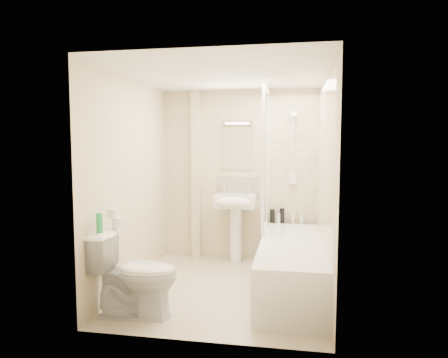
# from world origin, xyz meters

# --- Properties ---
(floor) EXTENTS (2.50, 2.50, 0.00)m
(floor) POSITION_xyz_m (0.00, 0.00, 0.00)
(floor) COLOR beige
(floor) RESTS_ON ground
(wall_back) EXTENTS (2.20, 0.02, 2.40)m
(wall_back) POSITION_xyz_m (0.00, 1.25, 1.20)
(wall_back) COLOR beige
(wall_back) RESTS_ON ground
(wall_left) EXTENTS (0.02, 2.50, 2.40)m
(wall_left) POSITION_xyz_m (-1.10, 0.00, 1.20)
(wall_left) COLOR beige
(wall_left) RESTS_ON ground
(wall_right) EXTENTS (0.02, 2.50, 2.40)m
(wall_right) POSITION_xyz_m (1.10, 0.00, 1.20)
(wall_right) COLOR beige
(wall_right) RESTS_ON ground
(ceiling) EXTENTS (2.20, 2.50, 0.02)m
(ceiling) POSITION_xyz_m (0.00, 0.00, 2.40)
(ceiling) COLOR white
(ceiling) RESTS_ON wall_back
(tile_back) EXTENTS (0.70, 0.01, 1.75)m
(tile_back) POSITION_xyz_m (0.75, 1.24, 1.42)
(tile_back) COLOR beige
(tile_back) RESTS_ON wall_back
(tile_right) EXTENTS (0.01, 2.10, 1.75)m
(tile_right) POSITION_xyz_m (1.09, 0.08, 1.42)
(tile_right) COLOR beige
(tile_right) RESTS_ON wall_right
(pipe_boxing) EXTENTS (0.12, 0.12, 2.40)m
(pipe_boxing) POSITION_xyz_m (-0.62, 1.19, 1.20)
(pipe_boxing) COLOR beige
(pipe_boxing) RESTS_ON ground
(splashback) EXTENTS (0.60, 0.02, 0.30)m
(splashback) POSITION_xyz_m (-0.03, 1.24, 1.03)
(splashback) COLOR beige
(splashback) RESTS_ON wall_back
(mirror) EXTENTS (0.46, 0.01, 0.60)m
(mirror) POSITION_xyz_m (-0.03, 1.24, 1.58)
(mirror) COLOR white
(mirror) RESTS_ON wall_back
(strip_light) EXTENTS (0.42, 0.07, 0.07)m
(strip_light) POSITION_xyz_m (-0.03, 1.22, 1.95)
(strip_light) COLOR silver
(strip_light) RESTS_ON wall_back
(bathtub) EXTENTS (0.70, 2.10, 0.55)m
(bathtub) POSITION_xyz_m (0.75, 0.08, 0.29)
(bathtub) COLOR white
(bathtub) RESTS_ON ground
(shower_screen) EXTENTS (0.04, 0.92, 1.80)m
(shower_screen) POSITION_xyz_m (0.40, 0.80, 1.45)
(shower_screen) COLOR white
(shower_screen) RESTS_ON bathtub
(shower_fixture) EXTENTS (0.10, 0.16, 0.99)m
(shower_fixture) POSITION_xyz_m (0.75, 1.19, 1.55)
(shower_fixture) COLOR white
(shower_fixture) RESTS_ON wall_back
(pedestal_sink) EXTENTS (0.56, 0.50, 1.08)m
(pedestal_sink) POSITION_xyz_m (-0.03, 1.01, 0.76)
(pedestal_sink) COLOR white
(pedestal_sink) RESTS_ON ground
(bottle_black_a) EXTENTS (0.07, 0.07, 0.19)m
(bottle_black_a) POSITION_xyz_m (0.47, 1.16, 0.64)
(bottle_black_a) COLOR black
(bottle_black_a) RESTS_ON bathtub
(bottle_white_a) EXTENTS (0.06, 0.06, 0.13)m
(bottle_white_a) POSITION_xyz_m (0.56, 1.16, 0.61)
(bottle_white_a) COLOR silver
(bottle_white_a) RESTS_ON bathtub
(bottle_black_b) EXTENTS (0.06, 0.06, 0.21)m
(bottle_black_b) POSITION_xyz_m (0.61, 1.16, 0.65)
(bottle_black_b) COLOR black
(bottle_black_b) RESTS_ON bathtub
(bottle_cream) EXTENTS (0.05, 0.05, 0.15)m
(bottle_cream) POSITION_xyz_m (0.76, 1.16, 0.62)
(bottle_cream) COLOR beige
(bottle_cream) RESTS_ON bathtub
(bottle_white_b) EXTENTS (0.05, 0.05, 0.13)m
(bottle_white_b) POSITION_xyz_m (0.88, 1.16, 0.61)
(bottle_white_b) COLOR silver
(bottle_white_b) RESTS_ON bathtub
(toilet) EXTENTS (0.57, 0.87, 0.82)m
(toilet) POSITION_xyz_m (-0.72, -0.85, 0.41)
(toilet) COLOR white
(toilet) RESTS_ON ground
(toilet_roll_lower) EXTENTS (0.11, 0.11, 0.10)m
(toilet_roll_lower) POSITION_xyz_m (-0.93, -0.75, 0.88)
(toilet_roll_lower) COLOR white
(toilet_roll_lower) RESTS_ON toilet
(toilet_roll_upper) EXTENTS (0.11, 0.11, 0.09)m
(toilet_roll_upper) POSITION_xyz_m (-0.98, -0.76, 0.97)
(toilet_roll_upper) COLOR white
(toilet_roll_upper) RESTS_ON toilet_roll_lower
(green_bottle) EXTENTS (0.06, 0.06, 0.18)m
(green_bottle) POSITION_xyz_m (-1.00, -0.98, 0.92)
(green_bottle) COLOR green
(green_bottle) RESTS_ON toilet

